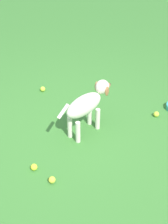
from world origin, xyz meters
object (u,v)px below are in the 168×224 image
object	(u,v)px
tennis_ball_1	(34,167)
tennis_ball_2	(156,114)
dog	(87,104)
tennis_ball_0	(43,89)
tennis_ball_3	(52,180)

from	to	relation	value
tennis_ball_1	tennis_ball_2	size ratio (longest dim) A/B	1.00
dog	tennis_ball_1	bearing A→B (deg)	-177.29
tennis_ball_1	tennis_ball_2	xyz separation A→B (m)	(-1.15, 1.08, 0.00)
tennis_ball_0	tennis_ball_2	distance (m)	1.48
dog	tennis_ball_0	world-z (taller)	dog
tennis_ball_3	tennis_ball_1	bearing A→B (deg)	-116.77
tennis_ball_1	dog	bearing A→B (deg)	153.54
tennis_ball_1	tennis_ball_3	xyz separation A→B (m)	(0.11, 0.22, 0.00)
tennis_ball_2	tennis_ball_0	bearing A→B (deg)	-97.38
dog	tennis_ball_0	distance (m)	1.03
tennis_ball_2	tennis_ball_3	distance (m)	1.52
tennis_ball_0	tennis_ball_2	size ratio (longest dim) A/B	1.00
tennis_ball_0	tennis_ball_3	bearing A→B (deg)	22.99
dog	tennis_ball_2	bearing A→B (deg)	-29.31
dog	tennis_ball_2	size ratio (longest dim) A/B	10.76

